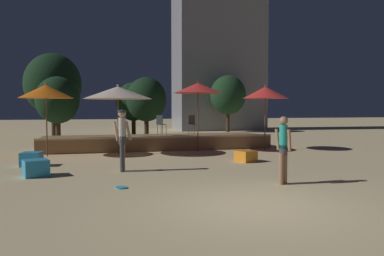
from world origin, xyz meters
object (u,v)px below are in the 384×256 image
(background_tree_2, at_px, (53,84))
(cube_seat_2, at_px, (32,159))
(bistro_chair_0, at_px, (192,123))
(background_tree_0, at_px, (146,100))
(cube_seat_0, at_px, (246,156))
(patio_umbrella_0, at_px, (118,93))
(cube_seat_1, at_px, (36,168))
(bistro_chair_1, at_px, (161,123))
(background_tree_4, at_px, (228,95))
(patio_umbrella_2, at_px, (265,93))
(person_0, at_px, (283,148))
(patio_umbrella_1, at_px, (198,88))
(background_tree_3, at_px, (58,100))
(patio_umbrella_3, at_px, (46,91))
(person_1, at_px, (122,136))
(frisbee_disc, at_px, (121,187))
(background_tree_1, at_px, (133,102))

(background_tree_2, bearing_deg, cube_seat_2, -86.99)
(bistro_chair_0, relative_size, background_tree_0, 0.24)
(cube_seat_0, distance_m, background_tree_2, 15.95)
(patio_umbrella_0, height_order, cube_seat_1, patio_umbrella_0)
(bistro_chair_1, xyz_separation_m, background_tree_4, (7.22, 10.74, 1.74))
(patio_umbrella_2, bearing_deg, background_tree_0, 119.74)
(background_tree_4, bearing_deg, person_0, -105.86)
(patio_umbrella_1, height_order, person_0, patio_umbrella_1)
(background_tree_4, bearing_deg, background_tree_3, -153.21)
(patio_umbrella_3, height_order, cube_seat_2, patio_umbrella_3)
(cube_seat_1, bearing_deg, person_1, 5.29)
(patio_umbrella_2, xyz_separation_m, person_1, (-6.66, -4.33, -1.53))
(cube_seat_2, bearing_deg, bistro_chair_0, 32.29)
(patio_umbrella_3, xyz_separation_m, person_0, (6.40, -7.17, -1.64))
(patio_umbrella_0, bearing_deg, background_tree_4, 53.97)
(patio_umbrella_3, distance_m, frisbee_disc, 7.56)
(person_1, relative_size, background_tree_4, 0.41)
(person_0, xyz_separation_m, person_1, (-3.75, 2.88, 0.15))
(bistro_chair_1, xyz_separation_m, frisbee_disc, (-2.38, -8.70, -1.19))
(person_1, bearing_deg, background_tree_0, 179.98)
(background_tree_2, bearing_deg, bistro_chair_0, -50.41)
(background_tree_1, relative_size, background_tree_3, 0.99)
(cube_seat_0, distance_m, person_0, 4.01)
(cube_seat_0, height_order, bistro_chair_0, bistro_chair_0)
(patio_umbrella_0, distance_m, bistro_chair_1, 3.22)
(cube_seat_0, relative_size, cube_seat_2, 1.14)
(cube_seat_2, height_order, background_tree_2, background_tree_2)
(frisbee_disc, bearing_deg, background_tree_3, 101.45)
(frisbee_disc, bearing_deg, person_0, -7.07)
(cube_seat_2, bearing_deg, patio_umbrella_0, 39.88)
(patio_umbrella_1, distance_m, cube_seat_2, 7.42)
(patio_umbrella_2, relative_size, bistro_chair_0, 3.28)
(patio_umbrella_0, relative_size, background_tree_0, 0.75)
(cube_seat_2, xyz_separation_m, bistro_chair_0, (6.46, 4.08, 0.98))
(patio_umbrella_0, xyz_separation_m, person_1, (-0.10, -4.24, -1.46))
(patio_umbrella_0, bearing_deg, person_1, -91.39)
(background_tree_2, distance_m, background_tree_3, 3.88)
(person_1, bearing_deg, bistro_chair_1, 171.38)
(background_tree_1, bearing_deg, bistro_chair_0, -76.68)
(patio_umbrella_3, height_order, background_tree_2, background_tree_2)
(background_tree_3, bearing_deg, bistro_chair_1, -41.83)
(person_1, height_order, background_tree_0, background_tree_0)
(background_tree_2, bearing_deg, cube_seat_1, -85.73)
(person_0, bearing_deg, cube_seat_2, -67.86)
(bistro_chair_1, relative_size, background_tree_1, 0.25)
(cube_seat_2, relative_size, person_0, 0.40)
(cube_seat_2, relative_size, person_1, 0.37)
(frisbee_disc, distance_m, background_tree_1, 16.91)
(bistro_chair_1, bearing_deg, bistro_chair_0, -150.22)
(person_1, bearing_deg, patio_umbrella_3, -137.75)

